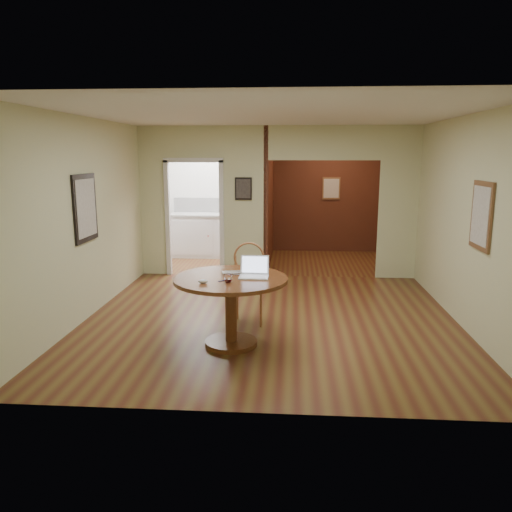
# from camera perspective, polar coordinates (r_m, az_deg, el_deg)

# --- Properties ---
(floor) EXTENTS (5.00, 5.00, 0.00)m
(floor) POSITION_cam_1_polar(r_m,az_deg,el_deg) (6.82, 1.63, -7.28)
(floor) COLOR #4F2316
(floor) RESTS_ON ground
(room_shell) EXTENTS (5.20, 7.50, 5.00)m
(room_shell) POSITION_cam_1_polar(r_m,az_deg,el_deg) (9.63, -0.30, 6.08)
(room_shell) COLOR silver
(room_shell) RESTS_ON ground
(dining_table) EXTENTS (1.31, 1.31, 0.82)m
(dining_table) POSITION_cam_1_polar(r_m,az_deg,el_deg) (5.78, -2.90, -4.50)
(dining_table) COLOR brown
(dining_table) RESTS_ON ground
(chair) EXTENTS (0.47, 0.47, 1.06)m
(chair) POSITION_cam_1_polar(r_m,az_deg,el_deg) (6.60, -0.83, -2.59)
(chair) COLOR #9D6038
(chair) RESTS_ON ground
(open_laptop) EXTENTS (0.34, 0.29, 0.23)m
(open_laptop) POSITION_cam_1_polar(r_m,az_deg,el_deg) (5.74, -0.20, -1.74)
(open_laptop) COLOR white
(open_laptop) RESTS_ON dining_table
(closed_laptop) EXTENTS (0.38, 0.29, 0.03)m
(closed_laptop) POSITION_cam_1_polar(r_m,az_deg,el_deg) (5.84, -2.17, -2.01)
(closed_laptop) COLOR silver
(closed_laptop) RESTS_ON dining_table
(mouse) EXTENTS (0.12, 0.08, 0.05)m
(mouse) POSITION_cam_1_polar(r_m,az_deg,el_deg) (5.47, -6.07, -2.90)
(mouse) COLOR white
(mouse) RESTS_ON dining_table
(wine_glass) EXTENTS (0.09, 0.09, 0.10)m
(wine_glass) POSITION_cam_1_polar(r_m,az_deg,el_deg) (5.48, -3.19, -2.51)
(wine_glass) COLOR white
(wine_glass) RESTS_ON dining_table
(pen) EXTENTS (0.11, 0.09, 0.01)m
(pen) POSITION_cam_1_polar(r_m,az_deg,el_deg) (5.56, -3.73, -2.82)
(pen) COLOR navy
(pen) RESTS_ON dining_table
(kitchen_cabinet) EXTENTS (2.06, 0.60, 0.94)m
(kitchen_cabinet) POSITION_cam_1_polar(r_m,az_deg,el_deg) (10.92, -4.46, 2.39)
(kitchen_cabinet) COLOR silver
(kitchen_cabinet) RESTS_ON ground
(grocery_bag) EXTENTS (0.32, 0.29, 0.29)m
(grocery_bag) POSITION_cam_1_polar(r_m,az_deg,el_deg) (10.75, -0.86, 5.56)
(grocery_bag) COLOR beige
(grocery_bag) RESTS_ON kitchen_cabinet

